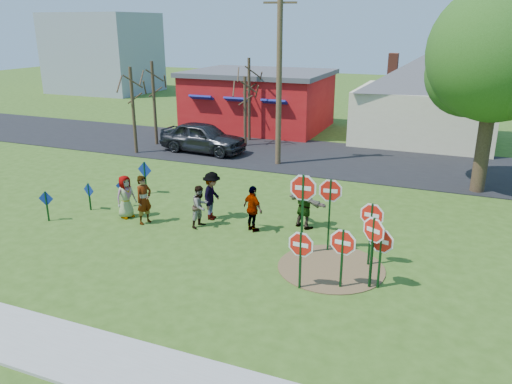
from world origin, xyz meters
TOP-DOWN VIEW (x-y plane):
  - ground at (0.00, 0.00)m, footprint 120.00×120.00m
  - sidewalk at (0.00, -7.20)m, footprint 22.00×1.80m
  - road at (0.00, 11.50)m, footprint 120.00×7.50m
  - dirt_patch at (4.50, -1.00)m, footprint 3.20×3.20m
  - red_building at (-5.50, 17.99)m, footprint 9.40×7.69m
  - cream_house at (5.50, 18.00)m, footprint 9.40×9.40m
  - distant_building at (-28.00, 30.00)m, footprint 10.00×8.00m
  - stop_sign_a at (3.98, -2.50)m, footprint 0.98×0.07m
  - stop_sign_b at (4.10, 0.14)m, footprint 0.99×0.15m
  - stop_sign_c at (5.77, -1.75)m, footprint 0.85×0.48m
  - stop_sign_d at (5.49, -0.39)m, footprint 0.97×0.15m
  - stop_sign_e at (5.02, -2.04)m, footprint 1.00×0.13m
  - stop_sign_f at (5.98, -1.66)m, footprint 0.91×0.24m
  - stop_sign_g at (3.38, -0.41)m, footprint 1.13×0.09m
  - blue_diamond_a at (-6.14, -1.28)m, footprint 0.56×0.16m
  - blue_diamond_b at (-5.46, 0.23)m, footprint 0.56×0.13m
  - blue_diamond_c at (-4.42, 1.01)m, footprint 0.58×0.17m
  - blue_diamond_d at (-4.57, 2.74)m, footprint 0.72×0.10m
  - person_a at (-3.67, 0.14)m, footprint 0.76×0.93m
  - person_b at (-2.69, -0.10)m, footprint 0.59×0.75m
  - person_c at (-0.65, 0.40)m, footprint 0.74×0.86m
  - person_d at (-0.60, 1.21)m, footprint 0.83×1.26m
  - person_e at (1.24, 0.72)m, footprint 1.05×0.83m
  - person_f at (2.80, 1.73)m, footprint 1.73×1.18m
  - suv at (-5.71, 10.08)m, footprint 5.09×2.35m
  - utility_pole at (-0.94, 9.34)m, footprint 2.16×0.67m
  - leafy_tree at (8.75, 8.44)m, footprint 6.05×5.52m
  - bare_tree_west at (-9.22, 10.73)m, footprint 1.80×1.80m
  - bare_tree_east at (-4.13, 12.44)m, footprint 1.80×1.80m
  - bare_tree_mid at (-9.12, 8.50)m, footprint 1.80×1.80m
  - bare_tree_extra at (-4.49, 13.90)m, footprint 1.80×1.80m

SIDE VIEW (x-z plane):
  - ground at x=0.00m, z-range 0.00..0.00m
  - dirt_patch at x=4.50m, z-range 0.00..0.03m
  - road at x=0.00m, z-range 0.00..0.04m
  - sidewalk at x=0.00m, z-range 0.00..0.08m
  - blue_diamond_b at x=-5.46m, z-range 0.13..1.24m
  - blue_diamond_a at x=-6.14m, z-range 0.14..1.31m
  - blue_diamond_c at x=-4.42m, z-range 0.14..1.32m
  - person_c at x=-0.65m, z-range 0.00..1.54m
  - person_a at x=-3.67m, z-range 0.00..1.64m
  - person_e at x=1.24m, z-range 0.00..1.66m
  - blue_diamond_d at x=-4.57m, z-range 0.17..1.60m
  - suv at x=-5.71m, z-range 0.04..1.73m
  - person_f at x=2.80m, z-range 0.00..1.79m
  - person_b at x=-2.69m, z-range 0.00..1.81m
  - person_d at x=-0.60m, z-range 0.00..1.82m
  - stop_sign_a at x=3.98m, z-range 0.30..2.10m
  - stop_sign_e at x=5.02m, z-range 0.31..2.18m
  - stop_sign_f at x=5.98m, z-range 0.36..2.23m
  - stop_sign_d at x=5.49m, z-range 0.43..2.55m
  - stop_sign_c at x=5.77m, z-range 0.42..2.64m
  - stop_sign_b at x=4.10m, z-range 0.56..3.10m
  - stop_sign_g at x=3.38m, z-range 0.55..3.33m
  - red_building at x=-5.50m, z-range 0.02..3.92m
  - bare_tree_east at x=-4.13m, z-range 0.60..4.69m
  - cream_house at x=5.50m, z-range -0.33..6.17m
  - bare_tree_mid at x=-9.12m, z-range 0.70..5.46m
  - bare_tree_west at x=-9.22m, z-range 0.72..5.63m
  - bare_tree_extra at x=-4.49m, z-range 0.74..5.76m
  - distant_building at x=-28.00m, z-range 0.00..8.00m
  - utility_pole at x=-0.94m, z-range 0.24..9.22m
  - leafy_tree at x=8.75m, z-range 1.24..9.83m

